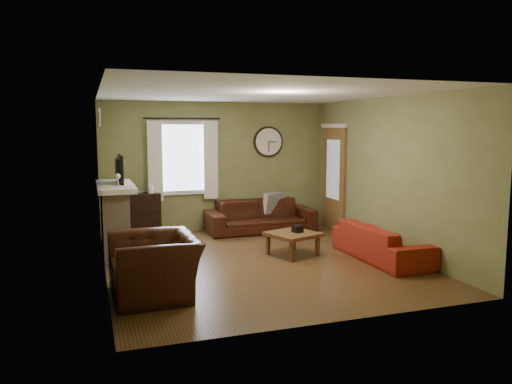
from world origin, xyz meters
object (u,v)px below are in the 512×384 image
object	(u,v)px
bookshelf	(142,215)
sofa_brown	(261,216)
sofa_red	(381,242)
coffee_table	(293,244)
armchair	(155,266)

from	to	relation	value
bookshelf	sofa_brown	world-z (taller)	bookshelf
sofa_brown	sofa_red	bearing A→B (deg)	-67.21
sofa_brown	coffee_table	size ratio (longest dim) A/B	3.04
bookshelf	sofa_brown	bearing A→B (deg)	-6.80
bookshelf	armchair	distance (m)	3.55
sofa_brown	sofa_red	world-z (taller)	sofa_brown
sofa_red	sofa_brown	bearing A→B (deg)	22.79
coffee_table	armchair	bearing A→B (deg)	-151.78
sofa_brown	armchair	world-z (taller)	armchair
sofa_red	coffee_table	bearing A→B (deg)	61.32
armchair	coffee_table	bearing A→B (deg)	115.83
bookshelf	sofa_brown	size ratio (longest dim) A/B	0.38
bookshelf	sofa_red	size ratio (longest dim) A/B	0.44
sofa_brown	armchair	size ratio (longest dim) A/B	1.86
sofa_brown	sofa_red	xyz separation A→B (m)	(1.12, -2.66, -0.04)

